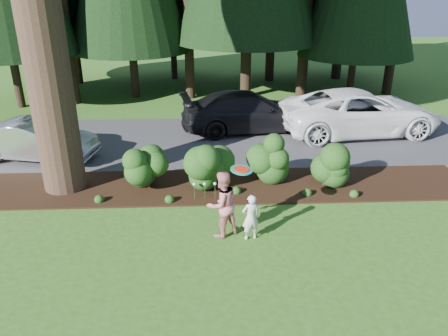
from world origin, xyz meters
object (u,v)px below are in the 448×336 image
car_white_suv (359,112)px  child (251,217)px  car_silver_wagon (35,140)px  car_dark_suv (248,111)px  frisbee (241,170)px  adult (222,204)px

car_white_suv → child: (-5.29, -7.80, -0.33)m
car_silver_wagon → car_dark_suv: car_dark_suv is taller
car_silver_wagon → car_dark_suv: size_ratio=0.75×
frisbee → child: bearing=-21.6°
child → adult: 0.77m
car_dark_suv → child: car_dark_suv is taller
car_dark_suv → car_silver_wagon: bearing=100.7°
car_silver_wagon → adult: (6.38, -5.32, 0.14)m
adult → child: bearing=131.2°
car_silver_wagon → adult: 8.31m
car_silver_wagon → car_dark_suv: (7.84, 2.87, 0.12)m
car_white_suv → adult: bearing=135.8°
car_white_suv → child: car_white_suv is taller
car_silver_wagon → car_white_suv: bearing=-67.9°
car_white_suv → car_silver_wagon: bearing=94.4°
car_white_suv → frisbee: bearing=138.4°
adult → car_silver_wagon: bearing=-71.3°
car_silver_wagon → adult: adult is taller
car_white_suv → car_dark_suv: car_white_suv is taller
car_dark_suv → frisbee: frisbee is taller
frisbee → car_dark_suv: bearing=83.1°
child → car_dark_suv: bearing=-109.7°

